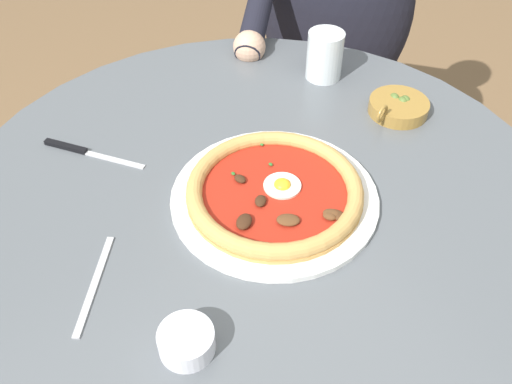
# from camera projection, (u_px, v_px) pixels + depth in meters

# --- Properties ---
(dining_table) EXTENTS (1.00, 1.00, 0.75)m
(dining_table) POSITION_uv_depth(u_px,v_px,m) (256.00, 250.00, 0.99)
(dining_table) COLOR #565B60
(dining_table) RESTS_ON ground
(pizza_on_plate) EXTENTS (0.33, 0.33, 0.04)m
(pizza_on_plate) POSITION_uv_depth(u_px,v_px,m) (275.00, 193.00, 0.86)
(pizza_on_plate) COLOR white
(pizza_on_plate) RESTS_ON dining_table
(water_glass) EXTENTS (0.07, 0.07, 0.10)m
(water_glass) POSITION_uv_depth(u_px,v_px,m) (324.00, 58.00, 1.10)
(water_glass) COLOR silver
(water_glass) RESTS_ON dining_table
(steak_knife) EXTENTS (0.16, 0.13, 0.01)m
(steak_knife) POSITION_uv_depth(u_px,v_px,m) (79.00, 150.00, 0.96)
(steak_knife) COLOR silver
(steak_knife) RESTS_ON dining_table
(ramekin_capers) EXTENTS (0.07, 0.07, 0.03)m
(ramekin_capers) POSITION_uv_depth(u_px,v_px,m) (186.00, 341.00, 0.67)
(ramekin_capers) COLOR white
(ramekin_capers) RESTS_ON dining_table
(olive_pan) EXTENTS (0.11, 0.13, 0.05)m
(olive_pan) POSITION_uv_depth(u_px,v_px,m) (398.00, 107.00, 1.03)
(olive_pan) COLOR olive
(olive_pan) RESTS_ON dining_table
(fork_utensil) EXTENTS (0.15, 0.10, 0.00)m
(fork_utensil) POSITION_uv_depth(u_px,v_px,m) (95.00, 284.00, 0.75)
(fork_utensil) COLOR #BCBCC1
(fork_utensil) RESTS_ON dining_table
(diner_person) EXTENTS (0.44, 0.58, 1.18)m
(diner_person) POSITION_uv_depth(u_px,v_px,m) (328.00, 76.00, 1.52)
(diner_person) COLOR #282833
(diner_person) RESTS_ON ground
(cafe_chair_diner) EXTENTS (0.54, 0.54, 0.84)m
(cafe_chair_diner) POSITION_uv_depth(u_px,v_px,m) (337.00, 58.00, 1.63)
(cafe_chair_diner) COLOR #504A45
(cafe_chair_diner) RESTS_ON ground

